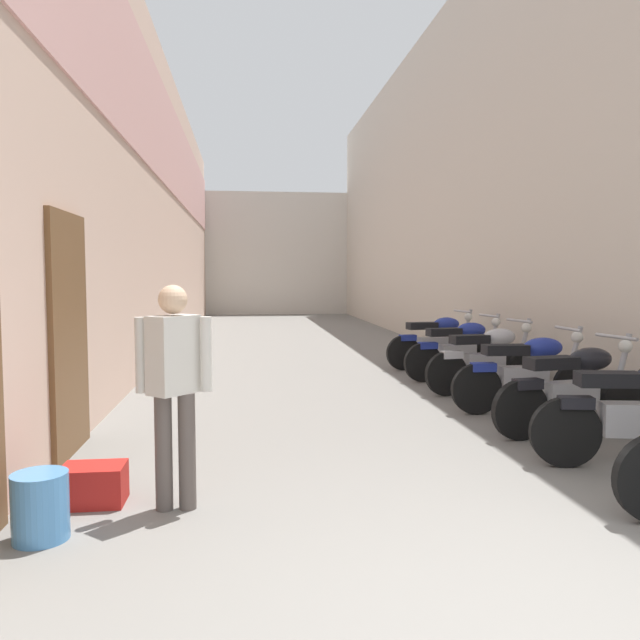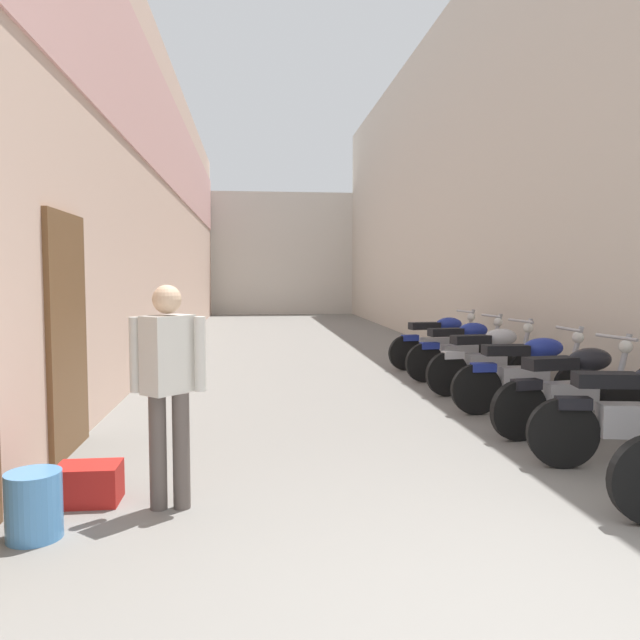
{
  "view_description": "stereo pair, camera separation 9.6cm",
  "coord_description": "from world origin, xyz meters",
  "px_view_note": "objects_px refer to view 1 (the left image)",
  "views": [
    {
      "loc": [
        -1.32,
        -2.49,
        1.64
      ],
      "look_at": [
        -0.4,
        5.24,
        1.08
      ],
      "focal_mm": 35.13,
      "sensor_mm": 36.0,
      "label": 1
    },
    {
      "loc": [
        -1.23,
        -2.5,
        1.64
      ],
      "look_at": [
        -0.4,
        5.24,
        1.08
      ],
      "focal_mm": 35.13,
      "sensor_mm": 36.0,
      "label": 2
    }
  ],
  "objects_px": {
    "pedestrian_by_doorway": "(174,379)",
    "motorcycle_sixth": "(461,348)",
    "motorcycle_third": "(575,387)",
    "water_jug_near_door": "(40,506)",
    "plastic_crate": "(94,485)",
    "motorcycle_fourth": "(528,371)",
    "motorcycle_fifth": "(488,358)",
    "motorcycle_seventh": "(437,340)"
  },
  "relations": [
    {
      "from": "motorcycle_fifth",
      "to": "water_jug_near_door",
      "type": "height_order",
      "value": "motorcycle_fifth"
    },
    {
      "from": "motorcycle_fifth",
      "to": "water_jug_near_door",
      "type": "relative_size",
      "value": 4.38
    },
    {
      "from": "pedestrian_by_doorway",
      "to": "plastic_crate",
      "type": "distance_m",
      "value": 0.99
    },
    {
      "from": "motorcycle_third",
      "to": "water_jug_near_door",
      "type": "xyz_separation_m",
      "value": [
        -4.59,
        -1.98,
        -0.29
      ]
    },
    {
      "from": "motorcycle_fourth",
      "to": "water_jug_near_door",
      "type": "bearing_deg",
      "value": -146.47
    },
    {
      "from": "motorcycle_fifth",
      "to": "motorcycle_sixth",
      "type": "height_order",
      "value": "same"
    },
    {
      "from": "motorcycle_seventh",
      "to": "water_jug_near_door",
      "type": "height_order",
      "value": "motorcycle_seventh"
    },
    {
      "from": "motorcycle_fifth",
      "to": "plastic_crate",
      "type": "height_order",
      "value": "motorcycle_fifth"
    },
    {
      "from": "motorcycle_seventh",
      "to": "water_jug_near_door",
      "type": "relative_size",
      "value": 4.39
    },
    {
      "from": "motorcycle_fourth",
      "to": "motorcycle_fifth",
      "type": "relative_size",
      "value": 1.01
    },
    {
      "from": "motorcycle_fifth",
      "to": "pedestrian_by_doorway",
      "type": "xyz_separation_m",
      "value": [
        -3.81,
        -3.86,
        0.42
      ]
    },
    {
      "from": "motorcycle_third",
      "to": "pedestrian_by_doorway",
      "type": "height_order",
      "value": "pedestrian_by_doorway"
    },
    {
      "from": "motorcycle_third",
      "to": "water_jug_near_door",
      "type": "height_order",
      "value": "motorcycle_third"
    },
    {
      "from": "motorcycle_sixth",
      "to": "water_jug_near_door",
      "type": "xyz_separation_m",
      "value": [
        -4.59,
        -5.38,
        -0.29
      ]
    },
    {
      "from": "motorcycle_third",
      "to": "motorcycle_seventh",
      "type": "distance_m",
      "value": 4.6
    },
    {
      "from": "water_jug_near_door",
      "to": "motorcycle_fifth",
      "type": "bearing_deg",
      "value": 42.99
    },
    {
      "from": "pedestrian_by_doorway",
      "to": "motorcycle_sixth",
      "type": "bearing_deg",
      "value": 52.42
    },
    {
      "from": "motorcycle_fifth",
      "to": "motorcycle_sixth",
      "type": "relative_size",
      "value": 1.0
    },
    {
      "from": "motorcycle_third",
      "to": "water_jug_near_door",
      "type": "bearing_deg",
      "value": -156.65
    },
    {
      "from": "plastic_crate",
      "to": "pedestrian_by_doorway",
      "type": "bearing_deg",
      "value": -16.01
    },
    {
      "from": "motorcycle_fourth",
      "to": "pedestrian_by_doorway",
      "type": "height_order",
      "value": "pedestrian_by_doorway"
    },
    {
      "from": "motorcycle_fourth",
      "to": "plastic_crate",
      "type": "distance_m",
      "value": 5.06
    },
    {
      "from": "motorcycle_sixth",
      "to": "motorcycle_seventh",
      "type": "bearing_deg",
      "value": 90.0
    },
    {
      "from": "motorcycle_third",
      "to": "plastic_crate",
      "type": "relative_size",
      "value": 4.18
    },
    {
      "from": "pedestrian_by_doorway",
      "to": "water_jug_near_door",
      "type": "relative_size",
      "value": 3.74
    },
    {
      "from": "motorcycle_sixth",
      "to": "pedestrian_by_doorway",
      "type": "bearing_deg",
      "value": -127.58
    },
    {
      "from": "pedestrian_by_doorway",
      "to": "water_jug_near_door",
      "type": "distance_m",
      "value": 1.13
    },
    {
      "from": "water_jug_near_door",
      "to": "plastic_crate",
      "type": "distance_m",
      "value": 0.62
    },
    {
      "from": "motorcycle_third",
      "to": "pedestrian_by_doorway",
      "type": "xyz_separation_m",
      "value": [
        -3.81,
        -1.56,
        0.42
      ]
    },
    {
      "from": "motorcycle_sixth",
      "to": "motorcycle_fourth",
      "type": "bearing_deg",
      "value": -90.0
    },
    {
      "from": "motorcycle_seventh",
      "to": "water_jug_near_door",
      "type": "distance_m",
      "value": 8.03
    },
    {
      "from": "motorcycle_fifth",
      "to": "pedestrian_by_doorway",
      "type": "relative_size",
      "value": 1.17
    },
    {
      "from": "motorcycle_seventh",
      "to": "plastic_crate",
      "type": "distance_m",
      "value": 7.45
    },
    {
      "from": "pedestrian_by_doorway",
      "to": "water_jug_near_door",
      "type": "bearing_deg",
      "value": -151.6
    },
    {
      "from": "motorcycle_fifth",
      "to": "plastic_crate",
      "type": "xyz_separation_m",
      "value": [
        -4.41,
        -3.69,
        -0.36
      ]
    },
    {
      "from": "motorcycle_fourth",
      "to": "motorcycle_sixth",
      "type": "height_order",
      "value": "same"
    },
    {
      "from": "motorcycle_third",
      "to": "motorcycle_sixth",
      "type": "bearing_deg",
      "value": 90.0
    },
    {
      "from": "motorcycle_fourth",
      "to": "pedestrian_by_doorway",
      "type": "relative_size",
      "value": 1.18
    },
    {
      "from": "motorcycle_sixth",
      "to": "motorcycle_seventh",
      "type": "xyz_separation_m",
      "value": [
        -0.0,
        1.21,
        0.0
      ]
    },
    {
      "from": "motorcycle_fourth",
      "to": "pedestrian_by_doorway",
      "type": "distance_m",
      "value": 4.65
    },
    {
      "from": "plastic_crate",
      "to": "motorcycle_sixth",
      "type": "bearing_deg",
      "value": 47.32
    },
    {
      "from": "motorcycle_fifth",
      "to": "motorcycle_fourth",
      "type": "bearing_deg",
      "value": -89.99
    }
  ]
}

